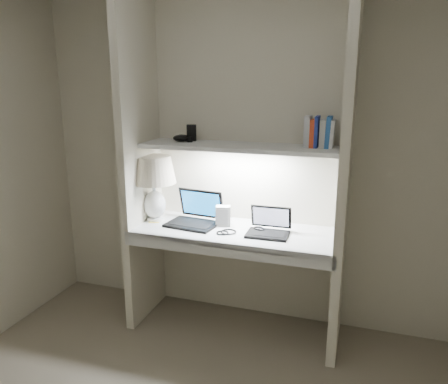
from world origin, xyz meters
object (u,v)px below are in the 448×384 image
at_px(speaker, 223,216).
at_px(laptop_netbook, 269,228).
at_px(table_lamp, 154,177).
at_px(laptop_main, 196,216).
at_px(book_row, 319,133).

bearing_deg(speaker, laptop_netbook, -26.63).
relative_size(table_lamp, laptop_netbook, 1.70).
bearing_deg(table_lamp, speaker, 3.99).
distance_m(laptop_main, book_row, 1.08).
bearing_deg(table_lamp, laptop_main, 3.65).
xyz_separation_m(laptop_netbook, book_row, (0.29, 0.16, 0.65)).
relative_size(laptop_netbook, book_row, 1.39).
height_order(laptop_main, laptop_netbook, laptop_main).
bearing_deg(laptop_netbook, speaker, 167.76).
distance_m(table_lamp, book_row, 1.24).
xyz_separation_m(table_lamp, speaker, (0.53, 0.04, -0.26)).
distance_m(table_lamp, laptop_main, 0.43).
distance_m(laptop_main, speaker, 0.21).
xyz_separation_m(laptop_main, speaker, (0.21, 0.02, 0.02)).
bearing_deg(table_lamp, book_row, 6.07).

